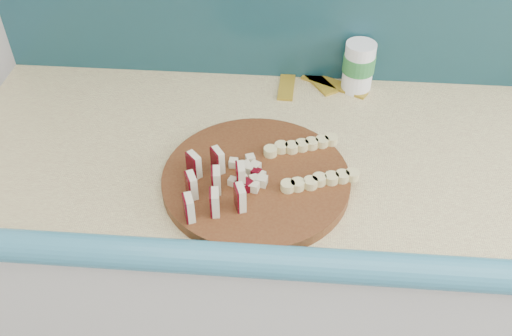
{
  "coord_description": "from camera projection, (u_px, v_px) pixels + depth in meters",
  "views": [
    {
      "loc": [
        -0.3,
        0.59,
        1.69
      ],
      "look_at": [
        -0.36,
        1.39,
        0.95
      ],
      "focal_mm": 40.0,
      "sensor_mm": 36.0,
      "label": 1
    }
  ],
  "objects": [
    {
      "name": "kitchen_counter",
      "position": [
        436.0,
        291.0,
        1.48
      ],
      "size": [
        2.2,
        0.63,
        0.91
      ],
      "color": "silver",
      "rests_on": "ground"
    },
    {
      "name": "canister",
      "position": [
        359.0,
        66.0,
        1.32
      ],
      "size": [
        0.07,
        0.07,
        0.12
      ],
      "rotation": [
        0.0,
        0.0,
        -0.08
      ],
      "color": "white",
      "rests_on": "kitchen_counter"
    },
    {
      "name": "apple_wedges",
      "position": [
        213.0,
        184.0,
        1.05
      ],
      "size": [
        0.12,
        0.16,
        0.05
      ],
      "color": "beige",
      "rests_on": "cutting_board"
    },
    {
      "name": "banana_slices",
      "position": [
        310.0,
        162.0,
        1.12
      ],
      "size": [
        0.19,
        0.18,
        0.02
      ],
      "color": "#DACD85",
      "rests_on": "cutting_board"
    },
    {
      "name": "cutting_board",
      "position": [
        256.0,
        180.0,
        1.11
      ],
      "size": [
        0.47,
        0.47,
        0.02
      ],
      "primitive_type": "cylinder",
      "rotation": [
        0.0,
        0.0,
        0.36
      ],
      "color": "#49200F",
      "rests_on": "kitchen_counter"
    },
    {
      "name": "apple_chunks",
      "position": [
        244.0,
        174.0,
        1.09
      ],
      "size": [
        0.06,
        0.06,
        0.02
      ],
      "color": "beige",
      "rests_on": "cutting_board"
    },
    {
      "name": "banana_peel",
      "position": [
        312.0,
        80.0,
        1.38
      ],
      "size": [
        0.22,
        0.18,
        0.01
      ],
      "rotation": [
        0.0,
        0.0,
        0.4
      ],
      "color": "#B39222",
      "rests_on": "kitchen_counter"
    }
  ]
}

